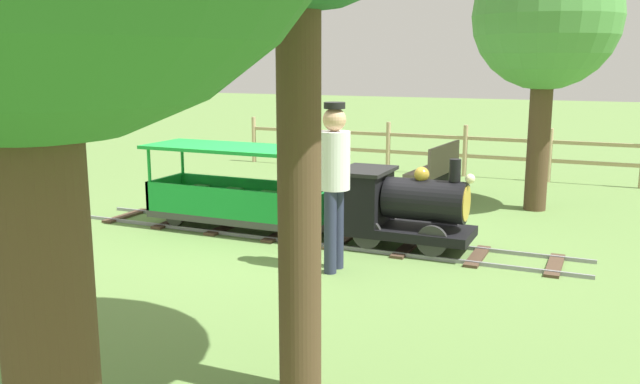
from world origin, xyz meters
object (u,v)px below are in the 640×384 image
Objects in this scene: conductor_person at (334,173)px; oak_tree_near at (546,19)px; locomotive at (398,205)px; passenger_car at (242,196)px; park_bench at (435,172)px.

oak_tree_near is (-3.60, 1.46, 1.57)m from conductor_person.
passenger_car is at bearing -90.00° from locomotive.
locomotive is 1.09× the size of park_bench.
locomotive is 0.61× the size of passenger_car.
passenger_car is at bearing -121.72° from conductor_person.
park_bench is (-3.70, 0.04, -0.54)m from conductor_person.
park_bench is at bearing 179.35° from conductor_person.
conductor_person reaches higher than park_bench.
locomotive is 2.73m from park_bench.
passenger_car is 3.17m from park_bench.
conductor_person is at bearing 58.28° from passenger_car.
park_bench is at bearing -93.99° from oak_tree_near.
conductor_person reaches higher than passenger_car.
park_bench is (-2.71, 1.64, -0.01)m from passenger_car.
park_bench is 0.38× the size of oak_tree_near.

